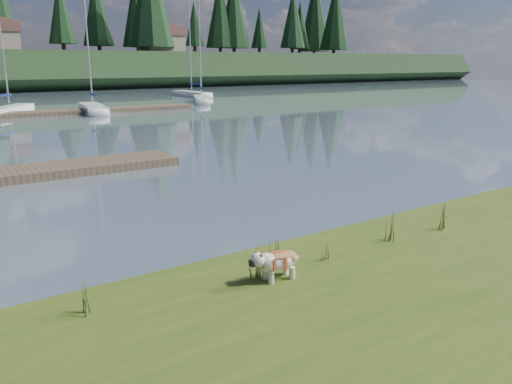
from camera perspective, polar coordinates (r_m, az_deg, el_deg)
bulldog at (r=8.10m, az=2.44°, el=-7.80°), size 0.87×0.41×0.52m
dock_far at (r=39.51m, az=-25.40°, el=8.00°), size 26.00×2.20×0.30m
sailboat_bg_2 at (r=42.54m, az=-25.99°, el=8.56°), size 4.56×6.10×9.86m
sailboat_bg_3 at (r=41.48m, az=-18.25°, el=9.17°), size 2.51×7.46×10.84m
sailboat_bg_4 at (r=49.35m, az=-6.30°, el=10.57°), size 3.90×6.56×9.91m
sailboat_bg_5 at (r=57.87m, az=-7.69°, el=11.11°), size 1.81×7.62×10.86m
weed_0 at (r=8.14m, az=-0.14°, el=-7.93°), size 0.17×0.14×0.70m
weed_1 at (r=8.74m, az=2.20°, el=-6.70°), size 0.17×0.14×0.57m
weed_2 at (r=10.18m, az=15.31°, el=-3.69°), size 0.17×0.14×0.73m
weed_3 at (r=7.48m, az=-18.67°, el=-11.05°), size 0.17×0.14×0.65m
weed_4 at (r=9.02m, az=7.93°, el=-6.69°), size 0.17×0.14×0.38m
weed_5 at (r=11.22m, az=20.62°, el=-2.68°), size 0.17×0.14×0.62m
mud_lip at (r=9.04m, az=-5.67°, el=-9.57°), size 60.00×0.50×0.14m
conifer_5 at (r=81.43m, az=-21.45°, el=18.67°), size 3.96×3.96×10.35m
conifer_7 at (r=92.50m, az=-4.16°, el=19.84°), size 5.28×5.28×13.20m
conifer_8 at (r=96.35m, az=4.23°, el=19.22°), size 4.62×4.62×11.77m
conifer_9 at (r=107.09m, az=9.03°, el=19.36°), size 5.94×5.94×14.62m
house_2 at (r=85.01m, az=-10.75°, el=16.80°), size 6.30×5.30×4.65m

